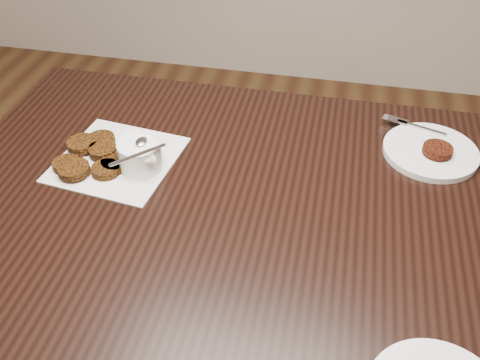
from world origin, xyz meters
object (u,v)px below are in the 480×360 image
at_px(napkin, 117,159).
at_px(plate_with_patty, 431,149).
at_px(table, 259,310).
at_px(sauce_ramekin, 138,143).

xyz_separation_m(napkin, plate_with_patty, (0.72, 0.18, 0.01)).
bearing_deg(plate_with_patty, table, -144.58).
bearing_deg(napkin, sauce_ramekin, -14.08).
distance_m(table, plate_with_patty, 0.59).
bearing_deg(napkin, table, -12.63).
relative_size(sauce_ramekin, plate_with_patty, 0.61).
bearing_deg(plate_with_patty, napkin, -166.37).
relative_size(table, napkin, 5.50).
height_order(napkin, plate_with_patty, plate_with_patty).
height_order(sauce_ramekin, plate_with_patty, sauce_ramekin).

